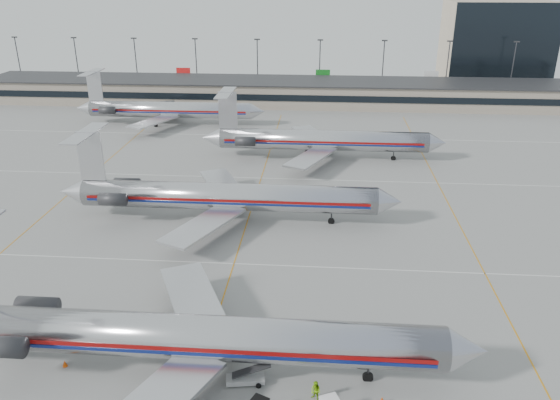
# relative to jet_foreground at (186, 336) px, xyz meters

# --- Properties ---
(ground) EXTENTS (260.00, 260.00, 0.00)m
(ground) POSITION_rel_jet_foreground_xyz_m (1.00, 9.52, -3.77)
(ground) COLOR gray
(ground) RESTS_ON ground
(apron_markings) EXTENTS (160.00, 0.15, 0.02)m
(apron_markings) POSITION_rel_jet_foreground_xyz_m (1.00, 19.52, -3.76)
(apron_markings) COLOR silver
(apron_markings) RESTS_ON ground
(terminal) EXTENTS (162.00, 17.00, 6.25)m
(terminal) POSITION_rel_jet_foreground_xyz_m (1.00, 107.50, -0.61)
(terminal) COLOR gray
(terminal) RESTS_ON ground
(light_mast_row) EXTENTS (163.60, 0.40, 15.28)m
(light_mast_row) POSITION_rel_jet_foreground_xyz_m (1.00, 121.52, 4.81)
(light_mast_row) COLOR #38383D
(light_mast_row) RESTS_ON ground
(distant_building) EXTENTS (30.00, 20.00, 25.00)m
(distant_building) POSITION_rel_jet_foreground_xyz_m (63.00, 137.52, 8.73)
(distant_building) COLOR tan
(distant_building) RESTS_ON ground
(jet_foreground) EXTENTS (49.64, 29.23, 12.99)m
(jet_foreground) POSITION_rel_jet_foreground_xyz_m (0.00, 0.00, 0.00)
(jet_foreground) COLOR silver
(jet_foreground) RESTS_ON ground
(jet_second_row) EXTENTS (48.79, 28.73, 12.77)m
(jet_second_row) POSITION_rel_jet_foreground_xyz_m (-2.68, 32.02, -0.06)
(jet_second_row) COLOR silver
(jet_second_row) RESTS_ON ground
(jet_third_row) EXTENTS (46.01, 28.30, 12.58)m
(jet_third_row) POSITION_rel_jet_foreground_xyz_m (10.51, 61.16, -0.12)
(jet_third_row) COLOR silver
(jet_third_row) RESTS_ON ground
(jet_back_row) EXTENTS (44.31, 27.26, 12.12)m
(jet_back_row) POSITION_rel_jet_foreground_xyz_m (-24.85, 83.51, -0.25)
(jet_back_row) COLOR silver
(jet_back_row) RESTS_ON ground
(belt_loader) EXTENTS (4.02, 1.70, 2.08)m
(belt_loader) POSITION_rel_jet_foreground_xyz_m (5.37, -1.18, -3.21)
(belt_loader) COLOR #A7A7A7
(belt_loader) RESTS_ON ground
(ramp_worker_near) EXTENTS (0.67, 0.63, 1.53)m
(ramp_worker_near) POSITION_rel_jet_foreground_xyz_m (3.86, 2.08, -3.00)
(ramp_worker_near) COLOR #AED514
(ramp_worker_near) RESTS_ON ground
(ramp_worker_far) EXTENTS (1.13, 1.09, 1.83)m
(ramp_worker_far) POSITION_rel_jet_foreground_xyz_m (11.39, -2.68, -2.86)
(ramp_worker_far) COLOR #81C312
(ramp_worker_far) RESTS_ON ground
(cone_right) EXTENTS (0.64, 0.64, 0.66)m
(cone_right) POSITION_rel_jet_foreground_xyz_m (16.87, -2.66, -3.44)
(cone_right) COLOR #CD4406
(cone_right) RESTS_ON ground
(cone_left) EXTENTS (0.60, 0.60, 0.62)m
(cone_left) POSITION_rel_jet_foreground_xyz_m (-11.31, -0.29, -3.46)
(cone_left) COLOR #CD4406
(cone_left) RESTS_ON ground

